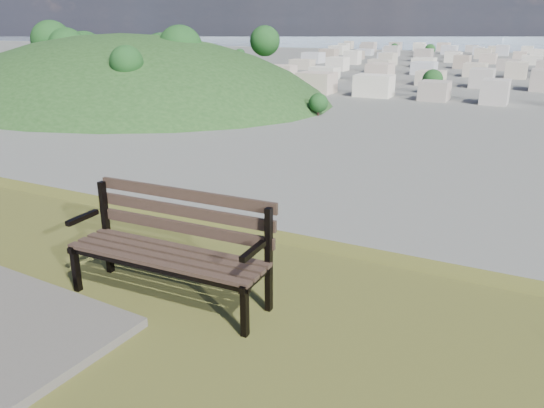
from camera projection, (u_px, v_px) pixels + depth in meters
The scene contains 4 objects.
park_bench at pixel (173, 241), 4.65m from camera, with size 1.85×0.65×0.95m.
green_wooded_hill at pixel (127, 98), 198.50m from camera, with size 181.49×145.19×90.74m.
city_trees at pixel (495, 65), 288.34m from camera, with size 406.52×387.20×9.98m.
far_hills at pixel (530, 22), 1206.98m from camera, with size 2050.00×340.00×60.00m.
Camera 1 is at (1.96, -0.90, 27.36)m, focal length 35.00 mm.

